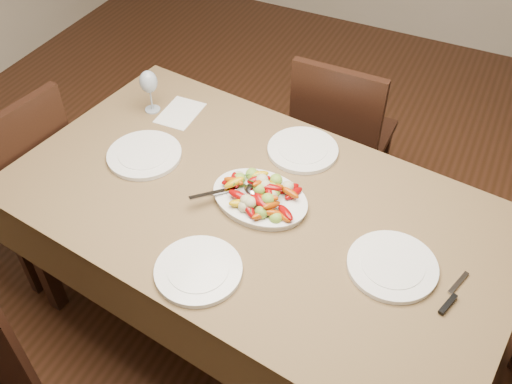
{
  "coord_description": "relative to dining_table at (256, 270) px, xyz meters",
  "views": [
    {
      "loc": [
        0.68,
        -1.19,
        2.22
      ],
      "look_at": [
        0.05,
        0.11,
        0.82
      ],
      "focal_mm": 40.0,
      "sensor_mm": 36.0,
      "label": 1
    }
  ],
  "objects": [
    {
      "name": "plate_far",
      "position": [
        0.04,
        0.35,
        0.39
      ],
      "size": [
        0.28,
        0.28,
        0.02
      ],
      "primitive_type": "cylinder",
      "color": "white",
      "rests_on": "dining_table"
    },
    {
      "name": "dining_table",
      "position": [
        0.0,
        0.0,
        0.0
      ],
      "size": [
        1.96,
        1.26,
        0.76
      ],
      "primitive_type": "cube",
      "rotation": [
        0.0,
        0.0,
        -0.13
      ],
      "color": "brown",
      "rests_on": "ground"
    },
    {
      "name": "plate_left",
      "position": [
        -0.51,
        0.05,
        0.39
      ],
      "size": [
        0.29,
        0.29,
        0.02
      ],
      "primitive_type": "cylinder",
      "color": "white",
      "rests_on": "dining_table"
    },
    {
      "name": "roasted_vegetables",
      "position": [
        0.01,
        0.02,
        0.45
      ],
      "size": [
        0.31,
        0.23,
        0.09
      ],
      "primitive_type": null,
      "rotation": [
        0.0,
        0.0,
        -0.13
      ],
      "color": "#7C0505",
      "rests_on": "serving_platter"
    },
    {
      "name": "wine_glass",
      "position": [
        -0.65,
        0.32,
        0.48
      ],
      "size": [
        0.08,
        0.08,
        0.2
      ],
      "primitive_type": null,
      "color": "#8C99A5",
      "rests_on": "dining_table"
    },
    {
      "name": "menu_card",
      "position": [
        -0.54,
        0.35,
        0.38
      ],
      "size": [
        0.16,
        0.22,
        0.0
      ],
      "primitive_type": "cube",
      "rotation": [
        0.0,
        0.0,
        0.04
      ],
      "color": "silver",
      "rests_on": "dining_table"
    },
    {
      "name": "plate_right",
      "position": [
        0.52,
        -0.07,
        0.39
      ],
      "size": [
        0.29,
        0.29,
        0.02
      ],
      "primitive_type": "cylinder",
      "color": "white",
      "rests_on": "dining_table"
    },
    {
      "name": "plate_near",
      "position": [
        -0.03,
        -0.36,
        0.39
      ],
      "size": [
        0.28,
        0.28,
        0.02
      ],
      "primitive_type": "cylinder",
      "color": "white",
      "rests_on": "dining_table"
    },
    {
      "name": "chair_far",
      "position": [
        0.06,
        0.87,
        0.1
      ],
      "size": [
        0.42,
        0.42,
        0.95
      ],
      "primitive_type": null,
      "rotation": [
        0.0,
        0.0,
        3.14
      ],
      "color": "black",
      "rests_on": "ground"
    },
    {
      "name": "floor",
      "position": [
        -0.05,
        -0.11,
        -0.38
      ],
      "size": [
        6.0,
        6.0,
        0.0
      ],
      "primitive_type": "plane",
      "color": "#391E11",
      "rests_on": "ground"
    },
    {
      "name": "serving_spoon",
      "position": [
        -0.06,
        -0.01,
        0.43
      ],
      "size": [
        0.25,
        0.23,
        0.03
      ],
      "primitive_type": null,
      "rotation": [
        0.0,
        0.0,
        -0.69
      ],
      "color": "#9EA0A8",
      "rests_on": "serving_platter"
    },
    {
      "name": "table_knife",
      "position": [
        0.72,
        -0.09,
        0.38
      ],
      "size": [
        0.08,
        0.2,
        0.01
      ],
      "primitive_type": null,
      "rotation": [
        0.0,
        0.0,
        -0.3
      ],
      "color": "#9EA0A8",
      "rests_on": "dining_table"
    },
    {
      "name": "chair_left",
      "position": [
        -1.16,
        -0.09,
        0.1
      ],
      "size": [
        0.47,
        0.47,
        0.95
      ],
      "primitive_type": null,
      "rotation": [
        0.0,
        0.0,
        -1.7
      ],
      "color": "black",
      "rests_on": "ground"
    },
    {
      "name": "serving_platter",
      "position": [
        0.01,
        0.02,
        0.39
      ],
      "size": [
        0.38,
        0.3,
        0.02
      ],
      "primitive_type": "ellipsoid",
      "rotation": [
        0.0,
        0.0,
        -0.13
      ],
      "color": "white",
      "rests_on": "dining_table"
    }
  ]
}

